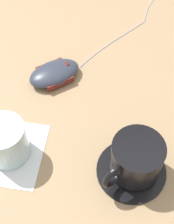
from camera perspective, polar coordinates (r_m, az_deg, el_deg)
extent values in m
plane|color=#9E7F5B|center=(0.66, -5.30, -3.09)|extent=(3.00, 3.00, 0.00)
cylinder|color=black|center=(0.62, 6.93, -9.67)|extent=(0.12, 0.12, 0.01)
cylinder|color=black|center=(0.58, 7.76, -7.65)|extent=(0.09, 0.09, 0.07)
torus|color=black|center=(0.56, 4.21, -10.46)|extent=(0.04, 0.05, 0.05)
ellipsoid|color=#2D3342|center=(0.72, -5.85, 6.38)|extent=(0.10, 0.12, 0.03)
cylinder|color=#591E19|center=(0.72, -3.74, 7.70)|extent=(0.01, 0.01, 0.01)
cube|color=#591E19|center=(0.74, -6.82, 7.70)|extent=(0.02, 0.06, 0.01)
cube|color=#591E19|center=(0.71, -4.78, 4.59)|extent=(0.02, 0.06, 0.01)
cylinder|color=gray|center=(0.76, -0.32, 8.51)|extent=(0.04, 0.04, 0.00)
cylinder|color=gray|center=(0.79, 2.39, 10.56)|extent=(0.03, 0.05, 0.00)
cylinder|color=gray|center=(0.82, 5.16, 12.30)|extent=(0.03, 0.05, 0.00)
cylinder|color=gray|center=(0.85, 7.85, 13.84)|extent=(0.03, 0.05, 0.00)
cylinder|color=gray|center=(0.88, 9.46, 15.64)|extent=(0.05, 0.03, 0.00)
cylinder|color=gray|center=(0.92, 10.44, 17.55)|extent=(0.04, 0.03, 0.00)
sphere|color=gray|center=(0.75, -1.68, 7.38)|extent=(0.00, 0.00, 0.00)
sphere|color=gray|center=(0.78, 1.00, 9.59)|extent=(0.00, 0.00, 0.00)
sphere|color=gray|center=(0.80, 3.74, 11.49)|extent=(0.00, 0.00, 0.00)
sphere|color=gray|center=(0.83, 6.54, 13.08)|extent=(0.00, 0.00, 0.00)
sphere|color=gray|center=(0.86, 9.13, 14.56)|extent=(0.00, 0.00, 0.00)
sphere|color=gray|center=(0.90, 9.78, 16.67)|extent=(0.00, 0.00, 0.00)
cube|color=white|center=(0.65, -13.71, -6.48)|extent=(0.17, 0.17, 0.00)
cylinder|color=silver|center=(0.61, -13.85, -4.76)|extent=(0.08, 0.08, 0.08)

